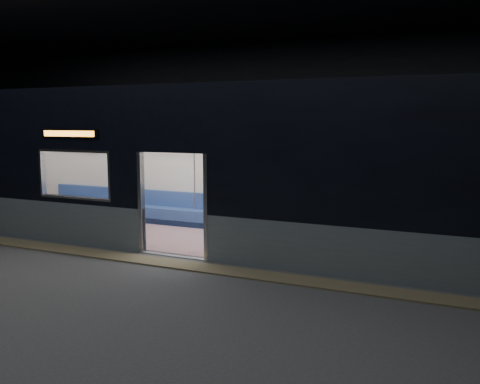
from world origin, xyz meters
The scene contains 7 objects.
station_floor centered at (0.00, 0.00, -0.01)m, with size 24.00×14.00×0.01m, color #47494C.
station_envelope centered at (0.00, 0.00, 3.66)m, with size 24.00×14.00×5.00m.
tactile_strip centered at (0.00, 0.55, 0.01)m, with size 22.80×0.50×0.03m, color #8C7F59.
metro_car centered at (0.00, 2.54, 1.85)m, with size 18.00×3.04×3.35m.
passenger centered at (4.80, 3.55, 0.84)m, with size 0.43×0.75×1.46m.
handbag centered at (4.80, 3.30, 0.71)m, with size 0.33×0.28×0.17m, color black.
transit_map centered at (5.00, 3.85, 1.45)m, with size 0.93×0.03×0.61m, color white.
Camera 1 is at (5.15, -7.32, 2.67)m, focal length 38.00 mm.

